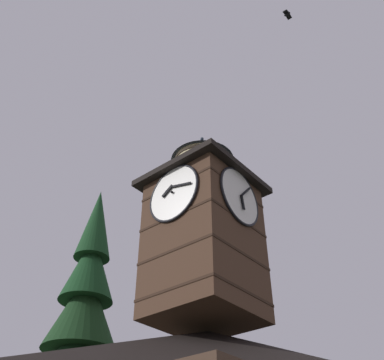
# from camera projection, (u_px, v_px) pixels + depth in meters

# --- Properties ---
(clock_tower) EXTENTS (4.15, 4.15, 8.43)m
(clock_tower) POSITION_uv_depth(u_px,v_px,m) (204.00, 227.00, 17.97)
(clock_tower) COLOR #4C3323
(clock_tower) RESTS_ON building_main
(moon) EXTENTS (1.80, 1.80, 1.80)m
(moon) POSITION_uv_depth(u_px,v_px,m) (72.00, 330.00, 44.24)
(moon) COLOR silver
(flying_bird_high) EXTENTS (0.46, 0.25, 0.14)m
(flying_bird_high) POSITION_uv_depth(u_px,v_px,m) (287.00, 14.00, 17.62)
(flying_bird_high) COLOR black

